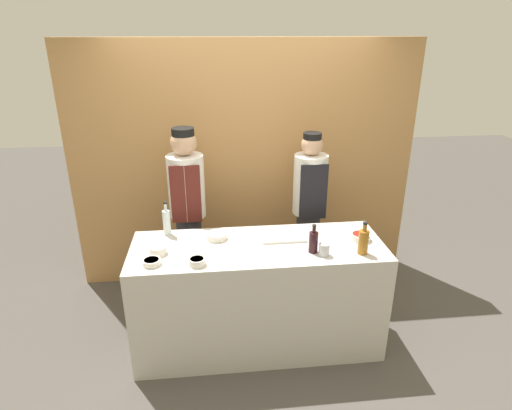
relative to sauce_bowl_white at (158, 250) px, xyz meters
name	(u,v)px	position (x,y,z in m)	size (l,w,h in m)	color
ground_plane	(258,340)	(0.75, 0.05, -0.95)	(14.00, 14.00, 0.00)	#4C4742
cabinet_wall	(245,165)	(0.75, 1.23, 0.25)	(3.36, 0.18, 2.40)	#B7844C
counter	(258,295)	(0.75, 0.05, -0.49)	(1.96, 0.71, 0.91)	beige
sauce_bowl_white	(158,250)	(0.00, 0.00, 0.00)	(0.13, 0.13, 0.06)	white
sauce_bowl_yellow	(152,262)	(-0.03, -0.16, -0.01)	(0.13, 0.13, 0.04)	white
sauce_bowl_red	(360,236)	(1.57, 0.06, 0.00)	(0.16, 0.16, 0.05)	white
sauce_bowl_green	(197,261)	(0.29, -0.20, 0.00)	(0.12, 0.12, 0.05)	white
sauce_bowl_purple	(217,236)	(0.44, 0.20, -0.01)	(0.16, 0.16, 0.05)	white
cutting_board	(283,237)	(0.97, 0.16, -0.02)	(0.35, 0.21, 0.02)	white
bottle_clear	(167,222)	(0.04, 0.32, 0.08)	(0.06, 0.06, 0.29)	silver
bottle_wine	(313,241)	(1.15, -0.10, 0.05)	(0.07, 0.07, 0.22)	black
bottle_amber	(363,241)	(1.51, -0.16, 0.07)	(0.08, 0.08, 0.25)	#9E661E
cup_steel	(324,249)	(1.22, -0.16, 0.01)	(0.08, 0.08, 0.09)	#B7B7BC
chef_left	(188,210)	(0.19, 0.76, -0.01)	(0.32, 0.32, 1.69)	#28282D
chef_right	(309,210)	(1.32, 0.76, -0.06)	(0.31, 0.31, 1.62)	#28282D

